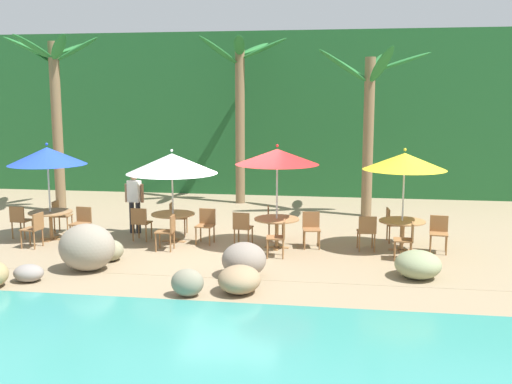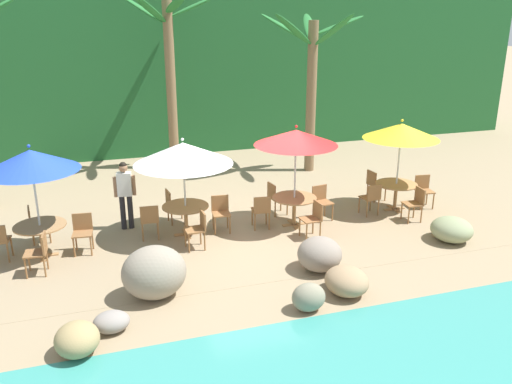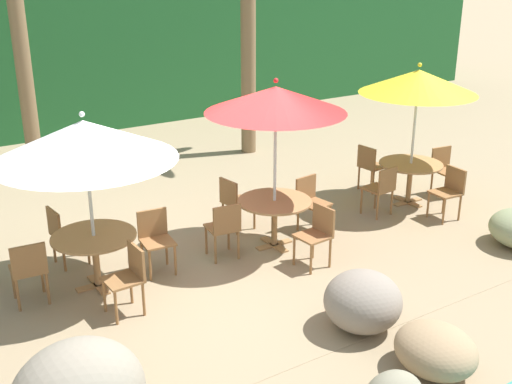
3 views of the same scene
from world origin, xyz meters
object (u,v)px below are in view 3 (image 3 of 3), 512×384
object	(u,v)px
chair_white_left	(29,268)
chair_red_right	(317,232)
chair_red_left	(224,227)
chair_yellow_inland	(370,165)
umbrella_yellow	(418,82)
umbrella_white	(84,140)
chair_yellow_left	(382,187)
dining_table_yellow	(410,170)
umbrella_red	(276,100)
chair_white_inland	(63,232)
chair_yellow_seaward	(444,167)
chair_yellow_right	(450,189)
chair_white_seaward	(155,236)
chair_red_seaward	(310,199)
chair_red_inland	(234,200)
dining_table_white	(95,244)
dining_table_red	(274,208)
chair_white_right	(129,274)

from	to	relation	value
chair_white_left	chair_red_right	world-z (taller)	same
chair_red_left	chair_yellow_inland	distance (m)	3.82
chair_white_left	umbrella_yellow	xyz separation A→B (m)	(6.53, -0.00, 1.65)
umbrella_white	chair_yellow_left	bearing A→B (deg)	-2.50
dining_table_yellow	umbrella_red	bearing A→B (deg)	-176.25
chair_white_inland	chair_yellow_inland	world-z (taller)	same
chair_yellow_seaward	chair_white_left	bearing A→B (deg)	179.93
umbrella_yellow	dining_table_yellow	world-z (taller)	umbrella_yellow
chair_yellow_right	chair_white_seaward	bearing A→B (deg)	169.67
chair_white_left	chair_red_seaward	distance (m)	4.36
chair_red_left	chair_red_seaward	bearing A→B (deg)	6.76
chair_red_seaward	umbrella_yellow	size ratio (longest dim) A/B	0.35
chair_red_inland	umbrella_red	bearing A→B (deg)	-75.93
dining_table_white	dining_table_red	size ratio (longest dim) A/B	1.00
dining_table_white	chair_white_seaward	bearing A→B (deg)	0.46
chair_red_right	chair_yellow_right	size ratio (longest dim) A/B	1.00
chair_yellow_left	dining_table_yellow	bearing A→B (deg)	12.46
chair_white_left	chair_yellow_seaward	bearing A→B (deg)	-0.07
dining_table_white	chair_red_seaward	world-z (taller)	chair_red_seaward
umbrella_white	chair_red_right	bearing A→B (deg)	-20.57
chair_white_inland	chair_yellow_inland	bearing A→B (deg)	-0.26
umbrella_white	chair_red_seaward	bearing A→B (deg)	-0.23
chair_red_seaward	dining_table_yellow	distance (m)	2.17
chair_white_seaward	chair_red_inland	distance (m)	1.72
chair_white_inland	dining_table_red	bearing A→B (deg)	-20.40
dining_table_white	umbrella_red	bearing A→B (deg)	-4.78
dining_table_white	chair_red_inland	size ratio (longest dim) A/B	1.26
chair_yellow_inland	chair_yellow_right	size ratio (longest dim) A/B	1.00
chair_yellow_seaward	chair_yellow_inland	distance (m)	1.33
umbrella_white	dining_table_red	size ratio (longest dim) A/B	2.16
chair_white_left	chair_yellow_right	world-z (taller)	same
dining_table_red	chair_yellow_inland	xyz separation A→B (m)	(2.83, 1.03, -0.10)
dining_table_white	chair_yellow_left	xyz separation A→B (m)	(4.84, -0.21, -0.10)
umbrella_yellow	chair_yellow_seaward	size ratio (longest dim) A/B	2.85
dining_table_yellow	chair_yellow_seaward	world-z (taller)	chair_yellow_seaward
dining_table_yellow	chair_red_left	bearing A→B (deg)	-177.23
dining_table_yellow	chair_yellow_right	xyz separation A→B (m)	(0.05, -0.85, -0.10)
chair_white_inland	chair_red_right	distance (m)	3.56
dining_table_yellow	chair_white_left	bearing A→B (deg)	180.00
chair_yellow_seaward	umbrella_yellow	bearing A→B (deg)	179.43
chair_red_inland	chair_white_seaward	bearing A→B (deg)	-159.64
chair_red_seaward	dining_table_yellow	bearing A→B (deg)	-0.35
chair_red_right	chair_yellow_seaward	world-z (taller)	same
chair_red_left	chair_yellow_left	world-z (taller)	same
chair_red_right	chair_yellow_seaward	size ratio (longest dim) A/B	1.00
umbrella_red	chair_yellow_left	xyz separation A→B (m)	(2.16, 0.01, -1.73)
umbrella_red	chair_red_right	xyz separation A→B (m)	(0.16, -0.84, -1.73)
chair_white_seaward	chair_white_right	world-z (taller)	same
dining_table_white	chair_yellow_right	xyz separation A→B (m)	(5.72, -0.88, -0.10)
chair_red_inland	chair_yellow_left	size ratio (longest dim) A/B	1.00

